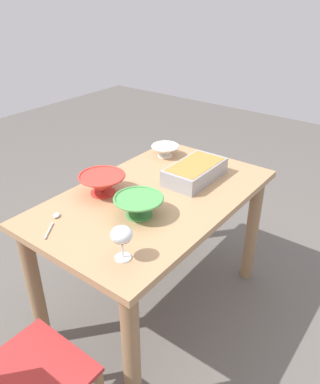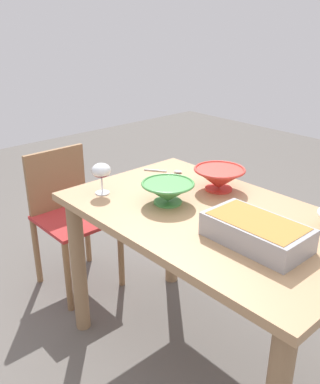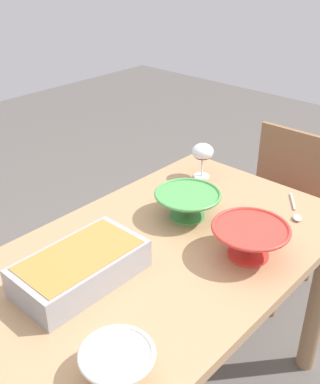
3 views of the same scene
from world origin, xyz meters
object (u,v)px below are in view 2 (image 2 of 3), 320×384
Objects in this scene: dining_table at (210,243)px; serving_spoon at (171,171)px; mixing_bowl at (219,178)px; small_bowl at (168,192)px; wine_glass at (101,172)px; chair at (69,213)px; casserole_dish at (256,231)px.

dining_table is 7.23× the size of serving_spoon.
small_bowl is at bearing -99.74° from mixing_bowl.
wine_glass is at bearing -91.15° from serving_spoon.
serving_spoon is (0.01, 0.43, -0.10)m from wine_glass.
chair is 0.70m from serving_spoon.
serving_spoon is (0.52, 0.33, 0.32)m from chair.
wine_glass reaches higher than dining_table.
chair is 5.55× the size of wine_glass.
chair is at bearing -177.68° from casserole_dish.
chair is at bearing -147.40° from serving_spoon.
small_bowl reaches higher than serving_spoon.
small_bowl reaches higher than chair.
casserole_dish is (0.27, -0.07, 0.19)m from dining_table.
small_bowl reaches higher than casserole_dish.
casserole_dish is at bearing 11.11° from wine_glass.
wine_glass is 0.61× the size of mixing_bowl.
wine_glass is (-0.48, -0.22, 0.25)m from dining_table.
serving_spoon is at bearing 134.49° from small_bowl.
mixing_bowl is at bearing 80.26° from small_bowl.
mixing_bowl is (-0.42, 0.29, 0.01)m from casserole_dish.
small_bowl is (-0.05, -0.28, -0.00)m from mixing_bowl.
dining_table is at bearing -55.47° from mixing_bowl.
wine_glass is 0.55m from mixing_bowl.
wine_glass is at bearing -10.67° from chair.
small_bowl is (-0.20, -0.06, 0.20)m from dining_table.
casserole_dish is (1.26, 0.05, 0.36)m from chair.
dining_table is 1.57× the size of chair.
dining_table is at bearing 17.62° from small_bowl.
mixing_bowl is 0.32m from serving_spoon.
chair is 2.19× the size of casserole_dish.
mixing_bowl is 0.29m from small_bowl.
wine_glass is (0.51, -0.10, 0.42)m from chair.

